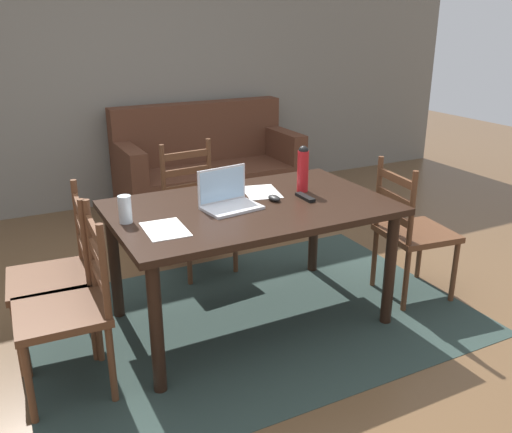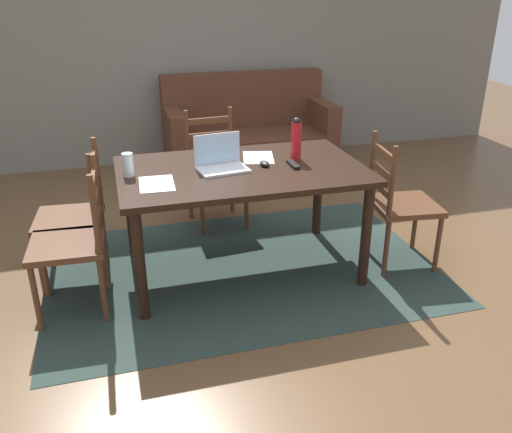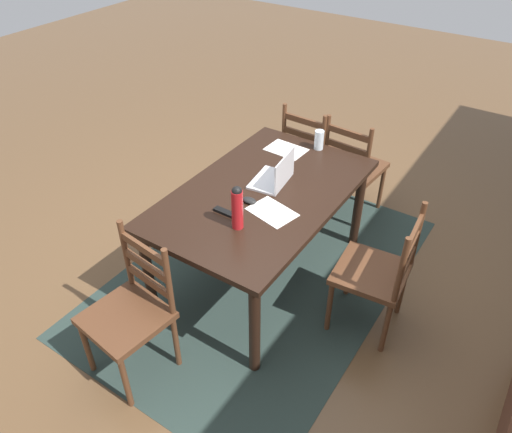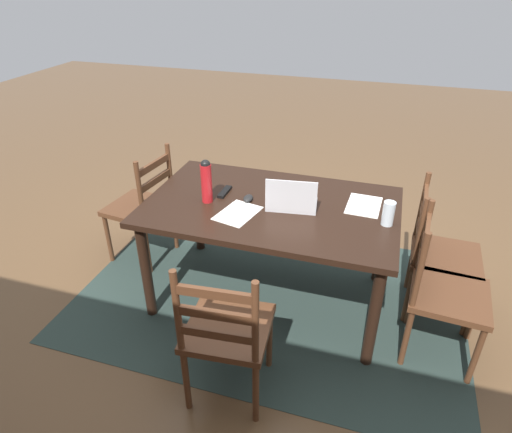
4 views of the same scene
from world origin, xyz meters
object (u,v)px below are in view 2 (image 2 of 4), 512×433
at_px(chair_left_far, 75,217).
at_px(couch, 248,135).
at_px(water_bottle, 296,138).
at_px(dining_table, 242,180).
at_px(chair_left_near, 74,243).
at_px(chair_right_near, 400,204).
at_px(computer_mouse, 264,163).
at_px(tv_remote, 293,165).
at_px(chair_far_head, 215,171).
at_px(drinking_glass, 128,165).
at_px(laptop, 220,160).

height_order(chair_left_far, couch, couch).
bearing_deg(water_bottle, dining_table, -168.09).
bearing_deg(chair_left_near, chair_right_near, 0.18).
relative_size(water_bottle, computer_mouse, 2.95).
distance_m(computer_mouse, tv_remote, 0.20).
height_order(computer_mouse, tv_remote, computer_mouse).
xyz_separation_m(chair_far_head, water_bottle, (0.42, -0.79, 0.46)).
relative_size(dining_table, tv_remote, 9.63).
distance_m(chair_left_far, tv_remote, 1.51).
xyz_separation_m(dining_table, chair_left_near, (-1.11, -0.20, -0.22)).
distance_m(chair_left_far, water_bottle, 1.59).
height_order(chair_left_near, chair_left_far, same).
height_order(chair_right_near, drinking_glass, chair_right_near).
bearing_deg(laptop, tv_remote, -9.21).
relative_size(dining_table, couch, 0.91).
distance_m(laptop, computer_mouse, 0.30).
bearing_deg(water_bottle, laptop, -173.42).
bearing_deg(computer_mouse, water_bottle, 13.75).
height_order(chair_far_head, computer_mouse, chair_far_head).
bearing_deg(tv_remote, water_bottle, -114.87).
bearing_deg(tv_remote, computer_mouse, -17.14).
bearing_deg(tv_remote, laptop, -8.61).
distance_m(chair_right_near, couch, 2.52).
relative_size(chair_left_far, water_bottle, 3.23).
distance_m(chair_left_near, computer_mouse, 1.33).
distance_m(couch, water_bottle, 2.28).
bearing_deg(tv_remote, dining_table, -8.39).
height_order(laptop, tv_remote, laptop).
height_order(chair_right_near, laptop, laptop).
xyz_separation_m(dining_table, chair_far_head, (-0.00, 0.88, -0.22)).
bearing_deg(tv_remote, chair_far_head, -68.80).
distance_m(drinking_glass, tv_remote, 1.09).
bearing_deg(computer_mouse, tv_remote, -22.07).
distance_m(laptop, drinking_glass, 0.60).
distance_m(dining_table, chair_right_near, 1.15).
relative_size(drinking_glass, computer_mouse, 1.51).
relative_size(chair_right_near, chair_far_head, 1.00).
height_order(dining_table, chair_far_head, chair_far_head).
distance_m(dining_table, chair_far_head, 0.90).
distance_m(chair_left_far, chair_far_head, 1.30).
bearing_deg(chair_far_head, water_bottle, -62.10).
relative_size(computer_mouse, tv_remote, 0.59).
relative_size(dining_table, chair_left_far, 1.72).
distance_m(chair_left_near, chair_far_head, 1.55).
relative_size(dining_table, chair_right_near, 1.72).
distance_m(couch, laptop, 2.44).
distance_m(couch, tv_remote, 2.39).
relative_size(dining_table, water_bottle, 5.56).
bearing_deg(water_bottle, couch, 83.77).
bearing_deg(couch, computer_mouse, -102.23).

